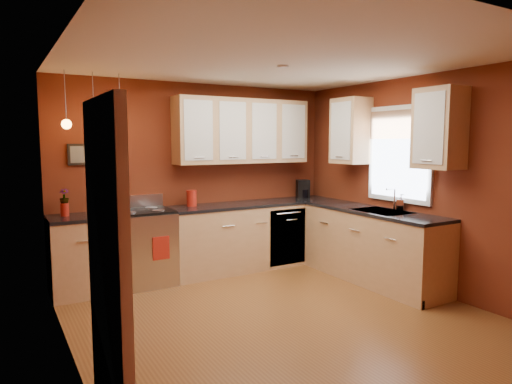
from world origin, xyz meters
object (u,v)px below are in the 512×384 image
sink (382,213)px  red_canister (192,198)px  soap_pump (401,202)px  coffee_maker (303,189)px  gas_range (142,247)px

sink → red_canister: (-1.90, 1.60, 0.13)m
red_canister → soap_pump: (2.15, -1.67, -0.00)m
coffee_maker → gas_range: bearing=-156.1°
gas_range → coffee_maker: 2.67m
gas_range → soap_pump: size_ratio=5.34×
red_canister → sink: bearing=-40.0°
gas_range → soap_pump: (2.87, -1.58, 0.56)m
sink → coffee_maker: (-0.02, 1.64, 0.15)m
sink → red_canister: size_ratio=3.25×
red_canister → coffee_maker: (1.88, 0.04, 0.02)m
red_canister → soap_pump: bearing=-37.9°
gas_range → coffee_maker: (2.60, 0.14, 0.58)m
coffee_maker → sink: bearing=-68.4°
sink → coffee_maker: 1.65m
gas_range → sink: sink is taller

